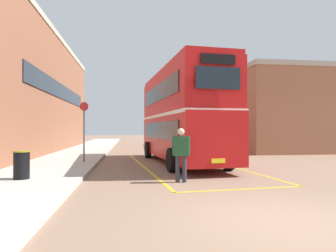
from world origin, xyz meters
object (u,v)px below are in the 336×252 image
at_px(double_decker_bus, 181,115).
at_px(litter_bin, 22,165).
at_px(pedestrian_boarding, 181,151).
at_px(single_deck_bus, 177,130).
at_px(bus_stop_sign, 84,126).

height_order(double_decker_bus, litter_bin, double_decker_bus).
distance_m(pedestrian_boarding, litter_bin, 5.23).
height_order(single_deck_bus, bus_stop_sign, bus_stop_sign).
height_order(double_decker_bus, single_deck_bus, double_decker_bus).
relative_size(litter_bin, bus_stop_sign, 0.31).
xyz_separation_m(single_deck_bus, bus_stop_sign, (-7.80, -19.71, 0.27)).
bearing_deg(litter_bin, single_deck_bus, 69.88).
height_order(single_deck_bus, pedestrian_boarding, single_deck_bus).
distance_m(litter_bin, bus_stop_sign, 5.32).
relative_size(single_deck_bus, bus_stop_sign, 3.16).
xyz_separation_m(double_decker_bus, pedestrian_boarding, (-0.96, -5.48, -1.46)).
xyz_separation_m(single_deck_bus, litter_bin, (-9.05, -24.71, -1.04)).
bearing_deg(single_deck_bus, double_decker_bus, -98.37).
relative_size(pedestrian_boarding, bus_stop_sign, 0.60).
bearing_deg(litter_bin, bus_stop_sign, 75.99).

